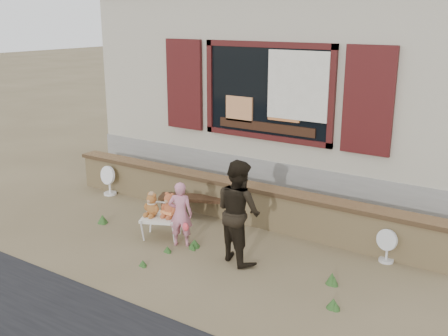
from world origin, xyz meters
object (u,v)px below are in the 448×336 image
Objects in this scene: folding_chair at (161,218)px; adult at (238,211)px; bench at (202,203)px; teddy_bear_right at (170,204)px; teddy_bear_left at (152,204)px; child at (181,214)px.

adult reaches higher than folding_chair.
teddy_bear_right is (0.09, -0.96, 0.28)m from bench.
bench is at bearing 56.75° from teddy_bear_left.
adult is at bearing -27.62° from teddy_bear_right.
child reaches higher than teddy_bear_left.
teddy_bear_left is 0.56m from child.
bench is 0.99× the size of adult.
folding_chair is 0.27m from teddy_bear_right.
teddy_bear_right reaches higher than bench.
teddy_bear_left is at bearing -26.39° from child.
adult reaches higher than child.
teddy_bear_left is (-0.16, -1.07, 0.27)m from bench.
teddy_bear_right reaches higher than folding_chair.
child reaches higher than teddy_bear_right.
child is 0.68× the size of adult.
teddy_bear_right is 0.33m from child.
adult is (1.40, -0.01, 0.41)m from folding_chair.
teddy_bear_left is 0.95× the size of teddy_bear_right.
bench reaches higher than folding_chair.
folding_chair is at bearing 0.00° from teddy_bear_left.
child is (0.39, -1.08, 0.23)m from bench.
teddy_bear_right is 1.29m from adult.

